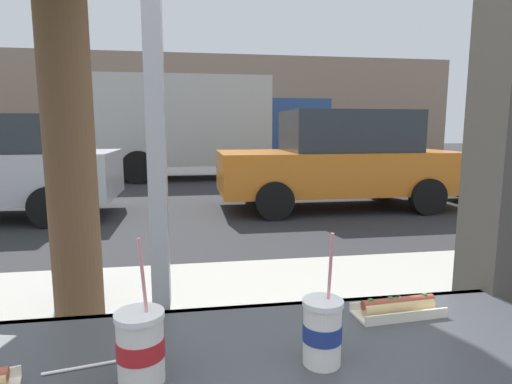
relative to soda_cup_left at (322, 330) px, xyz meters
name	(u,v)px	position (x,y,z in m)	size (l,w,h in m)	color
ground_plane	(186,198)	(-0.37, 8.30, -1.06)	(60.00, 60.00, 0.00)	#2D2D30
sidewalk_strip	(180,339)	(-0.37, 1.90, -0.98)	(16.00, 2.80, 0.14)	#B2ADA3
building_facade_far	(186,107)	(-0.37, 21.06, 1.51)	(28.00, 1.20, 5.14)	gray
soda_cup_left	(322,330)	(0.00, 0.00, 0.00)	(0.09, 0.09, 0.30)	white
soda_cup_right	(141,346)	(-0.39, -0.01, 0.00)	(0.10, 0.10, 0.31)	silver
hotdog_tray_far	(398,307)	(0.29, 0.20, -0.05)	(0.26, 0.12, 0.05)	beige
loose_straw	(89,366)	(-0.51, 0.06, -0.07)	(0.01, 0.01, 0.19)	white
parked_car_orange	(340,160)	(2.51, 6.68, -0.14)	(4.40, 1.95, 1.82)	orange
box_truck	(201,124)	(0.08, 12.01, 0.57)	(7.14, 2.44, 2.97)	beige
pedestrian	(71,183)	(-1.19, 2.54, 0.02)	(0.32, 0.32, 1.63)	#1E3147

